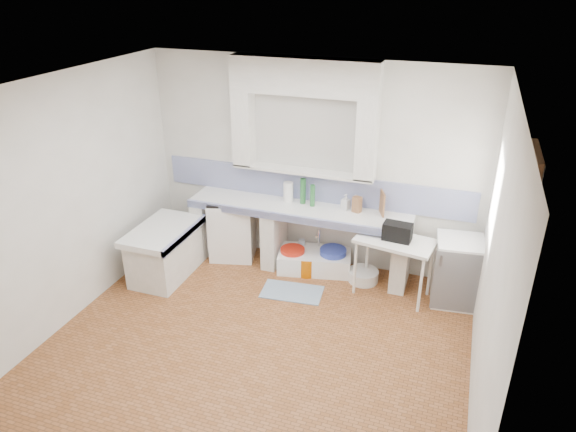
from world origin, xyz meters
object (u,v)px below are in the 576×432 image
(stove, at_px, (233,228))
(fridge, at_px, (457,271))
(side_table, at_px, (393,267))
(sink, at_px, (315,261))

(stove, relative_size, fridge, 1.01)
(stove, relative_size, side_table, 0.91)
(stove, xyz_separation_m, side_table, (2.31, -0.27, -0.04))
(sink, bearing_deg, stove, 168.20)
(side_table, xyz_separation_m, fridge, (0.76, 0.12, 0.03))
(stove, height_order, side_table, stove)
(sink, distance_m, fridge, 1.88)
(stove, bearing_deg, side_table, -21.15)
(stove, distance_m, fridge, 3.07)
(stove, xyz_separation_m, fridge, (3.07, -0.15, -0.01))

